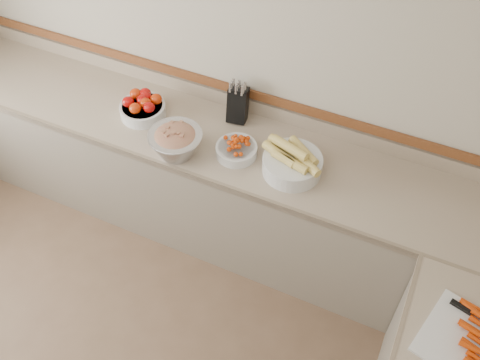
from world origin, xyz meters
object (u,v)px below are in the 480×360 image
at_px(knife_block, 238,104).
at_px(corn_bowl, 292,162).
at_px(cherry_tomato_bowl, 236,149).
at_px(cutting_board, 480,347).
at_px(tomato_bowl, 143,107).
at_px(rhubarb_bowl, 176,142).

relative_size(knife_block, corn_bowl, 0.77).
distance_m(cherry_tomato_bowl, corn_bowl, 0.35).
xyz_separation_m(knife_block, cutting_board, (1.61, -0.94, -0.10)).
distance_m(cherry_tomato_bowl, cutting_board, 1.62).
xyz_separation_m(knife_block, tomato_bowl, (-0.56, -0.22, -0.05)).
height_order(knife_block, corn_bowl, knife_block).
relative_size(tomato_bowl, cutting_board, 0.51).
height_order(rhubarb_bowl, cutting_board, rhubarb_bowl).
bearing_deg(corn_bowl, cutting_board, -29.92).
relative_size(knife_block, rhubarb_bowl, 0.91).
relative_size(rhubarb_bowl, cutting_board, 0.56).
bearing_deg(corn_bowl, cherry_tomato_bowl, -178.01).
xyz_separation_m(tomato_bowl, rhubarb_bowl, (0.36, -0.21, 0.03)).
bearing_deg(cherry_tomato_bowl, tomato_bowl, 173.78).
height_order(knife_block, tomato_bowl, knife_block).
relative_size(cherry_tomato_bowl, cutting_board, 0.43).
xyz_separation_m(cherry_tomato_bowl, corn_bowl, (0.35, 0.01, 0.03)).
height_order(tomato_bowl, cutting_board, tomato_bowl).
relative_size(tomato_bowl, cherry_tomato_bowl, 1.17).
bearing_deg(rhubarb_bowl, cherry_tomato_bowl, 23.03).
bearing_deg(cherry_tomato_bowl, rhubarb_bowl, -156.97).
bearing_deg(rhubarb_bowl, corn_bowl, 12.61).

